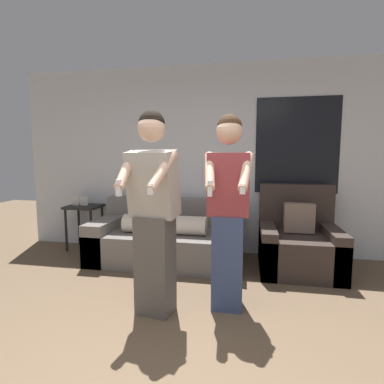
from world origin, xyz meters
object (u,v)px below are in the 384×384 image
couch (168,239)px  side_table (84,213)px  person_left (154,212)px  person_right (228,209)px  armchair (298,243)px

couch → side_table: size_ratio=2.42×
person_left → person_right: (0.63, 0.22, 0.00)m
person_left → person_right: person_left is taller
couch → side_table: 1.43m
person_right → couch: bearing=127.3°
person_left → person_right: size_ratio=1.01×
couch → person_left: person_left is taller
side_table → person_right: person_right is taller
couch → person_right: 1.59m
armchair → couch: bearing=179.7°
armchair → person_right: (-0.80, -1.15, 0.60)m
side_table → person_right: 2.69m
armchair → side_table: (-3.06, 0.26, 0.23)m
person_right → person_left: bearing=-160.9°
side_table → person_right: bearing=-32.0°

